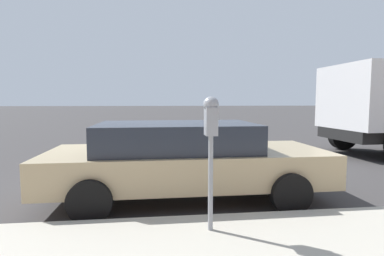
{
  "coord_description": "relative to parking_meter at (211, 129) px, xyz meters",
  "views": [
    {
      "loc": [
        -6.24,
        -0.32,
        1.74
      ],
      "look_at": [
        -2.15,
        -0.81,
        1.37
      ],
      "focal_mm": 28.0,
      "sensor_mm": 36.0,
      "label": 1
    }
  ],
  "objects": [
    {
      "name": "ground_plane",
      "position": [
        2.7,
        0.97,
        -1.41
      ],
      "size": [
        220.0,
        220.0,
        0.0
      ],
      "primitive_type": "plane",
      "color": "#3D3A3A"
    },
    {
      "name": "car_tan",
      "position": [
        1.69,
        0.16,
        -0.67
      ],
      "size": [
        2.12,
        4.84,
        1.36
      ],
      "rotation": [
        0.0,
        0.0,
        3.15
      ],
      "color": "tan",
      "rests_on": "ground_plane"
    },
    {
      "name": "parking_meter",
      "position": [
        0.0,
        0.0,
        0.0
      ],
      "size": [
        0.21,
        0.19,
        1.65
      ],
      "color": "gray",
      "rests_on": "sidewalk"
    }
  ]
}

